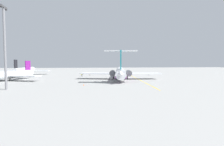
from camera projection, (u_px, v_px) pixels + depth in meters
ground at (142, 79)px, 88.17m from camera, size 350.33×350.33×0.00m
main_jetliner at (120, 72)px, 85.68m from camera, size 43.56×38.70×12.73m
airliner_mid_left at (8, 75)px, 78.97m from camera, size 28.49×28.65×8.81m
airliner_mid_right at (25, 70)px, 119.88m from camera, size 32.02×31.61×9.58m
ground_crew_near_nose at (149, 74)px, 109.54m from camera, size 0.43×0.27×1.70m
ground_crew_near_tail at (81, 74)px, 104.93m from camera, size 0.28×0.43×1.77m
ground_crew_portside at (82, 75)px, 102.21m from camera, size 0.29×0.36×1.70m
ground_crew_starboard at (90, 74)px, 108.75m from camera, size 0.40×0.28×1.78m
safety_cone_nose at (84, 85)px, 63.60m from camera, size 0.40×0.40×0.55m
taxiway_centreline at (138, 79)px, 88.27m from camera, size 71.47×7.00×0.01m
light_mast at (5, 44)px, 53.43m from camera, size 4.00×0.70×24.51m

